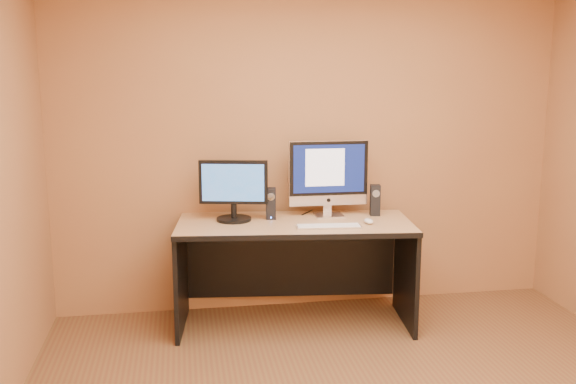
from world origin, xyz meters
TOP-DOWN VIEW (x-y plane):
  - walls at (0.00, 0.00)m, footprint 4.00×4.00m
  - desk at (-0.20, 1.56)m, footprint 1.78×0.93m
  - imac at (0.09, 1.72)m, footprint 0.61×0.23m
  - second_monitor at (-0.64, 1.69)m, footprint 0.55×0.36m
  - speaker_left at (-0.36, 1.70)m, footprint 0.08×0.08m
  - speaker_right at (0.44, 1.69)m, footprint 0.08×0.09m
  - keyboard at (0.00, 1.36)m, footprint 0.47×0.16m
  - mouse at (0.32, 1.43)m, footprint 0.06×0.11m
  - cable_a at (0.11, 1.82)m, footprint 0.03×0.23m
  - cable_b at (-0.05, 1.85)m, footprint 0.12×0.16m

SIDE VIEW (x-z plane):
  - desk at x=-0.20m, z-range 0.00..0.79m
  - cable_a at x=0.11m, z-range 0.79..0.80m
  - cable_b at x=-0.05m, z-range 0.79..0.80m
  - keyboard at x=0.00m, z-range 0.79..0.81m
  - mouse at x=0.32m, z-range 0.79..0.83m
  - speaker_left at x=-0.36m, z-range 0.79..1.02m
  - speaker_right at x=0.44m, z-range 0.79..1.02m
  - second_monitor at x=-0.64m, z-range 0.79..1.24m
  - imac at x=0.09m, z-range 0.79..1.38m
  - walls at x=0.00m, z-range 0.00..2.60m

